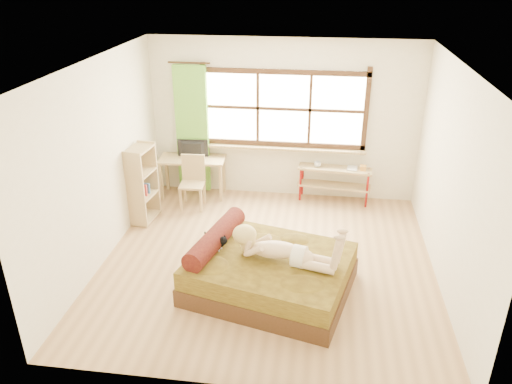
# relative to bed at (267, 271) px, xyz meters

# --- Properties ---
(floor) EXTENTS (4.50, 4.50, 0.00)m
(floor) POSITION_rel_bed_xyz_m (-0.06, 0.62, -0.26)
(floor) COLOR #9E754C
(floor) RESTS_ON ground
(ceiling) EXTENTS (4.50, 4.50, 0.00)m
(ceiling) POSITION_rel_bed_xyz_m (-0.06, 0.62, 2.44)
(ceiling) COLOR white
(ceiling) RESTS_ON wall_back
(wall_back) EXTENTS (4.50, 0.00, 4.50)m
(wall_back) POSITION_rel_bed_xyz_m (-0.06, 2.87, 1.09)
(wall_back) COLOR silver
(wall_back) RESTS_ON floor
(wall_front) EXTENTS (4.50, 0.00, 4.50)m
(wall_front) POSITION_rel_bed_xyz_m (-0.06, -1.63, 1.09)
(wall_front) COLOR silver
(wall_front) RESTS_ON floor
(wall_left) EXTENTS (0.00, 4.50, 4.50)m
(wall_left) POSITION_rel_bed_xyz_m (-2.31, 0.62, 1.09)
(wall_left) COLOR silver
(wall_left) RESTS_ON floor
(wall_right) EXTENTS (0.00, 4.50, 4.50)m
(wall_right) POSITION_rel_bed_xyz_m (2.19, 0.62, 1.09)
(wall_right) COLOR silver
(wall_right) RESTS_ON floor
(window) EXTENTS (2.80, 0.16, 1.46)m
(window) POSITION_rel_bed_xyz_m (-0.06, 2.84, 1.25)
(window) COLOR #FFEDBF
(window) RESTS_ON wall_back
(curtain) EXTENTS (0.55, 0.10, 2.20)m
(curtain) POSITION_rel_bed_xyz_m (-1.61, 2.75, 0.89)
(curtain) COLOR #4F9228
(curtain) RESTS_ON wall_back
(bed) EXTENTS (2.23, 1.95, 0.73)m
(bed) POSITION_rel_bed_xyz_m (0.00, 0.00, 0.00)
(bed) COLOR black
(bed) RESTS_ON floor
(woman) EXTENTS (1.39, 0.70, 0.57)m
(woman) POSITION_rel_bed_xyz_m (0.20, -0.06, 0.51)
(woman) COLOR #D0AB86
(woman) RESTS_ON bed
(kitten) EXTENTS (0.31, 0.18, 0.23)m
(kitten) POSITION_rel_bed_xyz_m (-0.67, 0.09, 0.33)
(kitten) COLOR black
(kitten) RESTS_ON bed
(desk) EXTENTS (1.15, 0.58, 0.70)m
(desk) POSITION_rel_bed_xyz_m (-1.59, 2.57, 0.35)
(desk) COLOR tan
(desk) RESTS_ON floor
(monitor) EXTENTS (0.53, 0.10, 0.30)m
(monitor) POSITION_rel_bed_xyz_m (-1.59, 2.62, 0.59)
(monitor) COLOR black
(monitor) RESTS_ON desk
(chair) EXTENTS (0.41, 0.41, 0.88)m
(chair) POSITION_rel_bed_xyz_m (-1.50, 2.20, 0.23)
(chair) COLOR tan
(chair) RESTS_ON floor
(pipe_shelf) EXTENTS (1.25, 0.43, 0.69)m
(pipe_shelf) POSITION_rel_bed_xyz_m (0.86, 2.69, 0.19)
(pipe_shelf) COLOR tan
(pipe_shelf) RESTS_ON floor
(cup) EXTENTS (0.13, 0.13, 0.09)m
(cup) POSITION_rel_bed_xyz_m (0.55, 2.69, 0.40)
(cup) COLOR gray
(cup) RESTS_ON pipe_shelf
(book) EXTENTS (0.19, 0.25, 0.02)m
(book) POSITION_rel_bed_xyz_m (1.05, 2.69, 0.36)
(book) COLOR gray
(book) RESTS_ON pipe_shelf
(bookshelf) EXTENTS (0.36, 0.57, 1.24)m
(bookshelf) POSITION_rel_bed_xyz_m (-2.14, 1.58, 0.37)
(bookshelf) COLOR tan
(bookshelf) RESTS_ON floor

